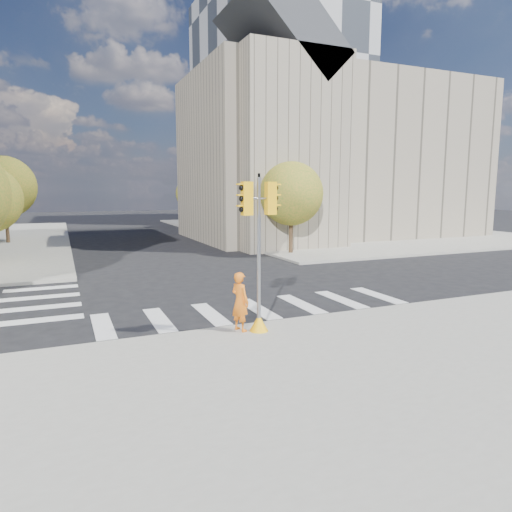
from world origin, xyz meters
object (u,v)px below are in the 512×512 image
at_px(lamp_near, 272,186).
at_px(photographer, 240,301).
at_px(traffic_signal, 259,266).
at_px(lamp_far, 214,187).

xyz_separation_m(lamp_near, photographer, (-9.79, -18.60, -3.54)).
bearing_deg(lamp_near, traffic_signal, -116.22).
bearing_deg(photographer, traffic_signal, -137.50).
relative_size(lamp_far, traffic_signal, 1.75).
bearing_deg(lamp_near, photographer, -117.75).
xyz_separation_m(lamp_far, photographer, (-9.79, -32.60, -3.54)).
distance_m(lamp_far, photographer, 34.22).
relative_size(lamp_near, lamp_far, 1.00).
xyz_separation_m(lamp_near, traffic_signal, (-9.28, -18.85, -2.46)).
height_order(lamp_far, photographer, lamp_far).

